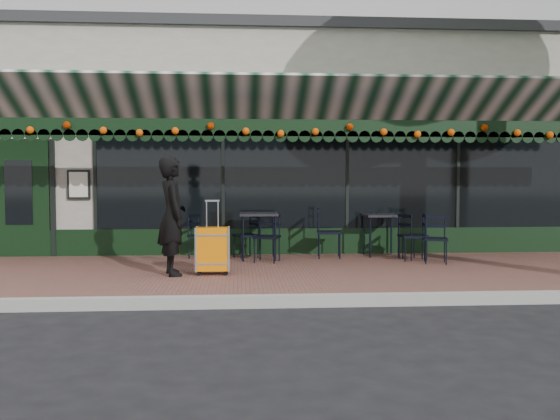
{
  "coord_description": "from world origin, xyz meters",
  "views": [
    {
      "loc": [
        -0.7,
        -7.41,
        1.6
      ],
      "look_at": [
        -0.07,
        1.6,
        1.13
      ],
      "focal_mm": 38.0,
      "sensor_mm": 36.0,
      "label": 1
    }
  ],
  "objects": [
    {
      "name": "chair_b_front",
      "position": [
        -0.21,
        2.9,
        0.58
      ],
      "size": [
        0.54,
        0.54,
        0.86
      ],
      "primitive_type": null,
      "rotation": [
        0.0,
        0.0,
        -0.32
      ],
      "color": "black",
      "rests_on": "sidewalk"
    },
    {
      "name": "suitcase",
      "position": [
        -1.1,
        1.6,
        0.53
      ],
      "size": [
        0.49,
        0.28,
        1.13
      ],
      "rotation": [
        0.0,
        0.0,
        -0.0
      ],
      "color": "orange",
      "rests_on": "sidewalk"
    },
    {
      "name": "chair_b_right",
      "position": [
        0.96,
        3.38,
        0.61
      ],
      "size": [
        0.51,
        0.51,
        0.92
      ],
      "primitive_type": null,
      "rotation": [
        0.0,
        0.0,
        1.45
      ],
      "color": "black",
      "rests_on": "sidewalk"
    },
    {
      "name": "woman",
      "position": [
        -1.71,
        1.6,
        1.04
      ],
      "size": [
        0.6,
        0.75,
        1.79
      ],
      "primitive_type": "imported",
      "rotation": [
        0.0,
        0.0,
        1.87
      ],
      "color": "black",
      "rests_on": "sidewalk"
    },
    {
      "name": "sidewalk",
      "position": [
        0.0,
        2.0,
        0.07
      ],
      "size": [
        18.0,
        4.0,
        0.15
      ],
      "primitive_type": "cube",
      "color": "brown",
      "rests_on": "ground"
    },
    {
      "name": "chair_a_front",
      "position": [
        2.69,
        2.55,
        0.56
      ],
      "size": [
        0.5,
        0.5,
        0.82
      ],
      "primitive_type": null,
      "rotation": [
        0.0,
        0.0,
        -0.26
      ],
      "color": "black",
      "rests_on": "sidewalk"
    },
    {
      "name": "cafe_table_a",
      "position": [
        1.99,
        3.59,
        0.86
      ],
      "size": [
        0.64,
        0.64,
        0.79
      ],
      "color": "black",
      "rests_on": "sidewalk"
    },
    {
      "name": "chair_b_left",
      "position": [
        -0.57,
        3.5,
        0.56
      ],
      "size": [
        0.54,
        0.54,
        0.81
      ],
      "primitive_type": null,
      "rotation": [
        0.0,
        0.0,
        -1.14
      ],
      "color": "black",
      "rests_on": "sidewalk"
    },
    {
      "name": "restaurant_building",
      "position": [
        0.0,
        7.84,
        2.27
      ],
      "size": [
        12.0,
        9.6,
        4.5
      ],
      "color": "gray",
      "rests_on": "ground"
    },
    {
      "name": "chair_a_left",
      "position": [
        2.41,
        2.89,
        0.57
      ],
      "size": [
        0.49,
        0.49,
        0.85
      ],
      "primitive_type": null,
      "rotation": [
        0.0,
        0.0,
        -1.73
      ],
      "color": "black",
      "rests_on": "sidewalk"
    },
    {
      "name": "ground",
      "position": [
        0.0,
        0.0,
        0.0
      ],
      "size": [
        80.0,
        80.0,
        0.0
      ],
      "primitive_type": "plane",
      "color": "black",
      "rests_on": "ground"
    },
    {
      "name": "chair_solo",
      "position": [
        -1.38,
        3.47,
        0.56
      ],
      "size": [
        0.56,
        0.56,
        0.82
      ],
      "primitive_type": null,
      "rotation": [
        0.0,
        0.0,
        1.06
      ],
      "color": "black",
      "rests_on": "sidewalk"
    },
    {
      "name": "cafe_table_b",
      "position": [
        -0.34,
        3.29,
        0.91
      ],
      "size": [
        0.68,
        0.68,
        0.84
      ],
      "color": "black",
      "rests_on": "sidewalk"
    },
    {
      "name": "curb",
      "position": [
        0.0,
        -0.08,
        0.07
      ],
      "size": [
        18.0,
        0.16,
        0.15
      ],
      "primitive_type": "cube",
      "color": "#9E9E99",
      "rests_on": "ground"
    },
    {
      "name": "chair_a_right",
      "position": [
        2.44,
        3.06,
        0.57
      ],
      "size": [
        0.55,
        0.55,
        0.84
      ],
      "primitive_type": null,
      "rotation": [
        0.0,
        0.0,
        1.96
      ],
      "color": "black",
      "rests_on": "sidewalk"
    }
  ]
}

